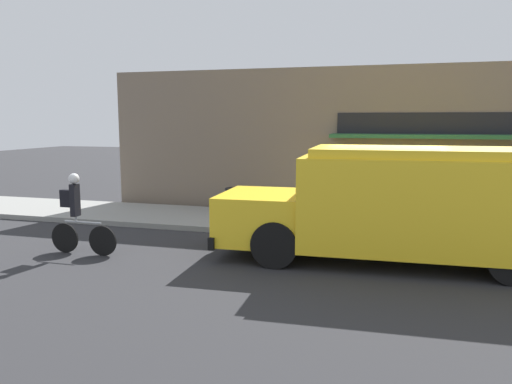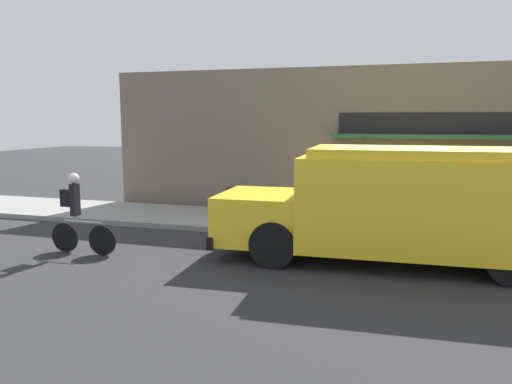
# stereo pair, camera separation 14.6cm
# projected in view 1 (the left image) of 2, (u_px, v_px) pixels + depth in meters

# --- Properties ---
(ground_plane) EXTENTS (70.00, 70.00, 0.00)m
(ground_plane) POSITION_uv_depth(u_px,v_px,m) (384.00, 244.00, 11.24)
(ground_plane) COLOR #2B2B2D
(sidewalk) EXTENTS (28.00, 2.78, 0.14)m
(sidewalk) POSITION_uv_depth(u_px,v_px,m) (386.00, 228.00, 12.56)
(sidewalk) COLOR gray
(sidewalk) RESTS_ON ground_plane
(storefront) EXTENTS (17.06, 1.07, 4.28)m
(storefront) POSITION_uv_depth(u_px,v_px,m) (392.00, 143.00, 13.93)
(storefront) COLOR #756656
(storefront) RESTS_ON ground_plane
(school_bus) EXTENTS (6.76, 2.70, 2.25)m
(school_bus) POSITION_uv_depth(u_px,v_px,m) (408.00, 204.00, 9.59)
(school_bus) COLOR yellow
(school_bus) RESTS_ON ground_plane
(cyclist) EXTENTS (1.54, 0.22, 1.69)m
(cyclist) POSITION_uv_depth(u_px,v_px,m) (77.00, 214.00, 10.33)
(cyclist) COLOR black
(cyclist) RESTS_ON ground_plane
(trash_bin) EXTENTS (0.59, 0.59, 0.74)m
(trash_bin) POSITION_uv_depth(u_px,v_px,m) (235.00, 201.00, 14.08)
(trash_bin) COLOR #38383D
(trash_bin) RESTS_ON sidewalk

